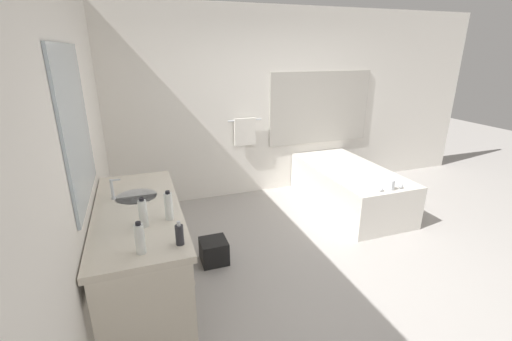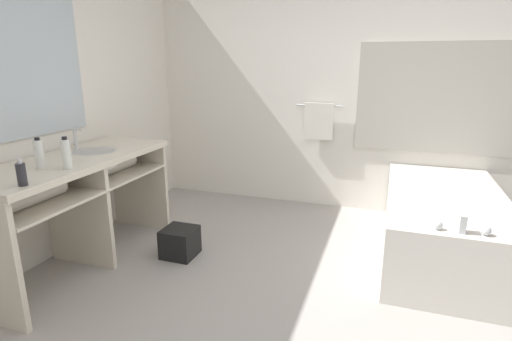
{
  "view_description": "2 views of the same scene",
  "coord_description": "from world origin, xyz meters",
  "px_view_note": "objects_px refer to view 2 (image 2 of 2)",
  "views": [
    {
      "loc": [
        -1.78,
        -2.52,
        2.1
      ],
      "look_at": [
        -0.59,
        0.84,
        0.85
      ],
      "focal_mm": 24.0,
      "sensor_mm": 36.0,
      "label": 1
    },
    {
      "loc": [
        0.46,
        -2.21,
        1.62
      ],
      "look_at": [
        -0.54,
        0.73,
        0.77
      ],
      "focal_mm": 28.0,
      "sensor_mm": 36.0,
      "label": 2
    }
  ],
  "objects_px": {
    "water_bottle_2": "(39,154)",
    "bathtub": "(443,222)",
    "soap_dispenser": "(21,174)",
    "water_bottle_1": "(66,154)",
    "waste_bin": "(180,242)"
  },
  "relations": [
    {
      "from": "water_bottle_2",
      "to": "bathtub",
      "type": "bearing_deg",
      "value": 27.64
    },
    {
      "from": "bathtub",
      "to": "soap_dispenser",
      "type": "bearing_deg",
      "value": -145.07
    },
    {
      "from": "bathtub",
      "to": "waste_bin",
      "type": "distance_m",
      "value": 2.24
    },
    {
      "from": "water_bottle_1",
      "to": "soap_dispenser",
      "type": "bearing_deg",
      "value": -86.17
    },
    {
      "from": "bathtub",
      "to": "soap_dispenser",
      "type": "height_order",
      "value": "soap_dispenser"
    },
    {
      "from": "bathtub",
      "to": "water_bottle_2",
      "type": "height_order",
      "value": "water_bottle_2"
    },
    {
      "from": "bathtub",
      "to": "water_bottle_1",
      "type": "xyz_separation_m",
      "value": [
        -2.57,
        -1.39,
        0.7
      ]
    },
    {
      "from": "soap_dispenser",
      "to": "bathtub",
      "type": "bearing_deg",
      "value": 34.93
    },
    {
      "from": "water_bottle_1",
      "to": "water_bottle_2",
      "type": "height_order",
      "value": "water_bottle_1"
    },
    {
      "from": "waste_bin",
      "to": "water_bottle_2",
      "type": "bearing_deg",
      "value": -132.12
    },
    {
      "from": "water_bottle_1",
      "to": "water_bottle_2",
      "type": "distance_m",
      "value": 0.19
    },
    {
      "from": "bathtub",
      "to": "soap_dispenser",
      "type": "xyz_separation_m",
      "value": [
        -2.54,
        -1.78,
        0.66
      ]
    },
    {
      "from": "bathtub",
      "to": "soap_dispenser",
      "type": "relative_size",
      "value": 11.04
    },
    {
      "from": "water_bottle_1",
      "to": "soap_dispenser",
      "type": "height_order",
      "value": "water_bottle_1"
    },
    {
      "from": "soap_dispenser",
      "to": "water_bottle_2",
      "type": "bearing_deg",
      "value": 122.22
    }
  ]
}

